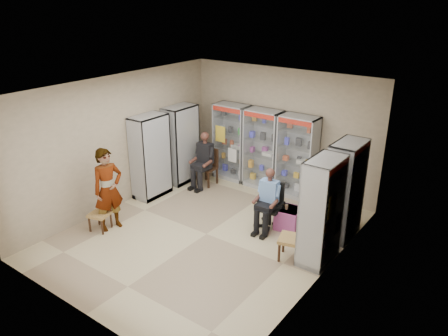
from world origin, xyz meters
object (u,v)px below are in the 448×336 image
Objects in this scene: cabinet_right_far at (345,190)px; cabinet_left_near at (150,157)px; standing_man at (108,189)px; seated_shopkeeper at (269,201)px; cabinet_back_mid at (263,149)px; wooden_chair at (207,167)px; office_chair at (270,206)px; cabinet_left_far at (181,145)px; cabinet_back_left at (232,142)px; woven_stool_a at (291,248)px; cabinet_right_near at (321,211)px; cabinet_back_right at (297,157)px; woven_stool_b at (100,221)px; pink_trunk at (288,218)px.

cabinet_left_near is at bearing 101.41° from cabinet_right_far.
seated_shopkeeper is at bearing -41.59° from standing_man.
seated_shopkeeper is (1.25, -1.77, -0.36)m from cabinet_back_mid.
office_chair is at bearing -21.89° from wooden_chair.
cabinet_back_mid is 2.10m from cabinet_left_far.
cabinet_back_left is 4.07m from woven_stool_a.
wooden_chair is (0.68, 1.30, -0.53)m from cabinet_left_near.
cabinet_right_near is 1.00× the size of cabinet_left_near.
standing_man is (0.44, -1.66, -0.12)m from cabinet_left_near.
wooden_chair is (-1.20, -0.73, -0.53)m from cabinet_back_mid.
cabinet_right_near is at bearing -21.64° from wooden_chair.
cabinet_back_right is 1.98m from cabinet_right_far.
wooden_chair reaches higher than woven_stool_b.
cabinet_right_near is 1.45m from seated_shopkeeper.
cabinet_left_far is at bearing -163.61° from wooden_chair.
cabinet_left_far is (-4.46, 1.30, 0.00)m from cabinet_right_near.
cabinet_left_near is at bearing -114.61° from cabinet_back_left.
cabinet_back_right is 1.14× the size of standing_man.
cabinet_back_mid is 2.77m from cabinet_left_near.
cabinet_back_mid is at bearing -8.45° from standing_man.
cabinet_left_far is at bearing 180.00° from cabinet_left_near.
cabinet_back_right and cabinet_left_far have the same top height.
woven_stool_b is (-3.13, -2.36, -0.04)m from pink_trunk.
cabinet_right_near is at bearing -22.43° from seated_shopkeeper.
cabinet_left_near is 4.52× the size of woven_stool_a.
office_chair is at bearing 37.80° from woven_stool_b.
cabinet_back_left is at bearing 180.00° from cabinet_back_mid.
cabinet_back_right is 1.81m from office_chair.
cabinet_left_far is at bearing 87.43° from cabinet_right_far.
cabinet_right_far is at bearing -17.75° from cabinet_back_left.
office_chair is at bearing -150.22° from pink_trunk.
cabinet_back_mid reaches higher than standing_man.
cabinet_right_far is 3.84m from wooden_chair.
office_chair is at bearing 86.86° from seated_shopkeeper.
standing_man is (0.44, -2.76, -0.12)m from cabinet_left_far.
cabinet_right_near is (2.58, -2.23, 0.00)m from cabinet_back_mid.
pink_trunk is (3.46, 0.50, -0.77)m from cabinet_left_near.
cabinet_right_far is 1.33m from pink_trunk.
cabinet_left_near reaches higher than standing_man.
cabinet_back_right and cabinet_left_near have the same top height.
cabinet_back_left is at bearing 141.23° from woven_stool_a.
cabinet_back_mid reaches higher than office_chair.
office_chair is 0.46m from pink_trunk.
woven_stool_b is (-4.13, -2.76, -0.81)m from cabinet_right_far.
cabinet_right_far is 1.00× the size of cabinet_left_near.
standing_man reaches higher than pink_trunk.
cabinet_back_left and cabinet_back_right have the same top height.
woven_stool_b is at bearing -142.97° from pink_trunk.
cabinet_back_mid reaches higher than pink_trunk.
cabinet_back_mid is (0.95, 0.00, 0.00)m from cabinet_back_left.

